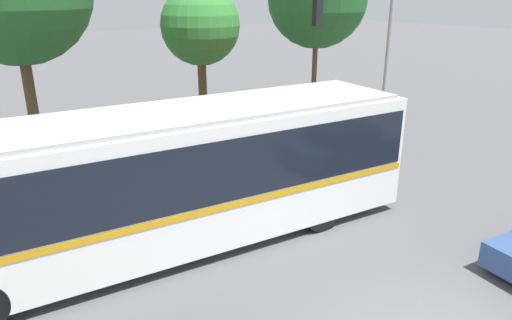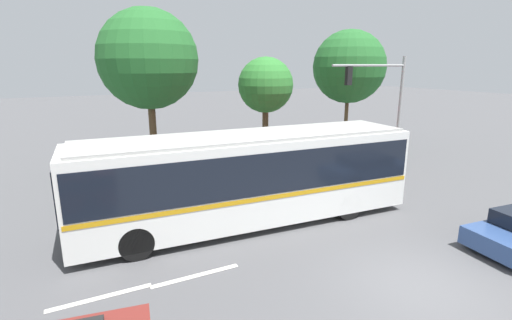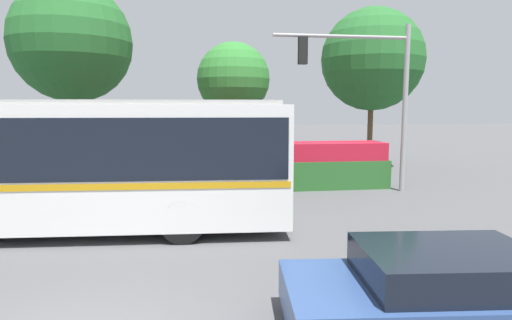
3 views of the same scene
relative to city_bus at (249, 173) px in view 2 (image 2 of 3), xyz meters
name	(u,v)px [view 2 (image 2 of 3)]	position (x,y,z in m)	size (l,w,h in m)	color
ground_plane	(416,286)	(2.02, -5.52, -1.81)	(140.00, 140.00, 0.00)	#4C4C4F
city_bus	(249,173)	(0.00, 0.00, 0.00)	(11.86, 3.35, 3.18)	silver
traffic_light_pole	(385,96)	(9.79, 3.63, 2.04)	(4.86, 0.24, 5.88)	gray
flowering_hedge	(301,155)	(5.37, 4.77, -0.97)	(10.85, 1.49, 1.71)	#286028
street_tree_left	(148,60)	(-1.41, 8.48, 3.89)	(4.96, 4.96, 8.19)	brown
street_tree_centre	(266,86)	(5.38, 8.73, 2.44)	(3.28, 3.28, 5.92)	brown
street_tree_right	(349,67)	(12.18, 9.35, 3.50)	(4.91, 4.91, 7.77)	brown
lane_stripe_near	(196,276)	(-2.81, -2.53, -1.80)	(2.40, 0.16, 0.01)	silver
lane_stripe_mid	(101,298)	(-5.16, -2.41, -1.80)	(2.40, 0.16, 0.01)	silver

